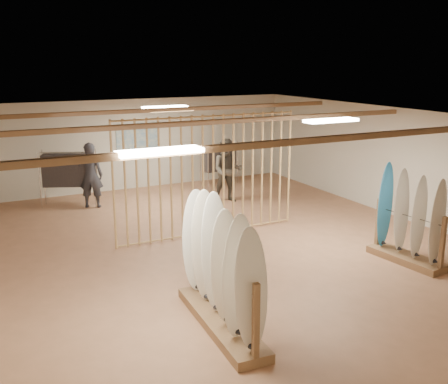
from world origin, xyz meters
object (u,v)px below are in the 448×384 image
shopper_b (228,166)px  clothing_rack_b (219,158)px  shopper_a (90,171)px  clothing_rack_a (68,170)px  rack_left (221,285)px  rack_right (409,231)px

shopper_b → clothing_rack_b: bearing=96.4°
shopper_a → shopper_b: size_ratio=0.99×
clothing_rack_a → clothing_rack_b: size_ratio=1.11×
shopper_b → clothing_rack_a: bearing=-174.8°
clothing_rack_b → rack_left: bearing=-133.4°
rack_right → shopper_a: bearing=118.0°
clothing_rack_a → shopper_b: 4.42m
rack_right → clothing_rack_a: rack_right is taller
rack_left → shopper_a: size_ratio=1.22×
rack_right → shopper_b: size_ratio=0.92×
shopper_a → rack_right: bearing=148.7°
clothing_rack_a → shopper_a: 0.66m
clothing_rack_a → clothing_rack_b: clothing_rack_a is taller
clothing_rack_a → rack_left: bearing=-61.6°
clothing_rack_b → shopper_b: 2.03m
clothing_rack_b → shopper_b: shopper_b is taller
clothing_rack_b → shopper_a: 4.36m
rack_right → clothing_rack_b: 7.68m
shopper_a → clothing_rack_a: bearing=-13.9°
clothing_rack_a → rack_right: bearing=-31.1°
clothing_rack_a → shopper_a: shopper_a is taller
clothing_rack_a → shopper_b: bearing=2.5°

